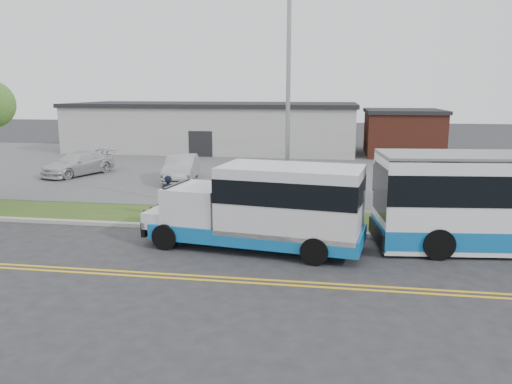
% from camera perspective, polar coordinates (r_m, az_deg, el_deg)
% --- Properties ---
extents(ground, '(140.00, 140.00, 0.00)m').
position_cam_1_polar(ground, '(19.10, -6.37, -5.23)').
color(ground, '#28282B').
rests_on(ground, ground).
extents(lane_line_north, '(70.00, 0.12, 0.01)m').
position_cam_1_polar(lane_line_north, '(15.62, -10.15, -9.21)').
color(lane_line_north, gold).
rests_on(lane_line_north, ground).
extents(lane_line_south, '(70.00, 0.12, 0.01)m').
position_cam_1_polar(lane_line_south, '(15.36, -10.52, -9.59)').
color(lane_line_south, gold).
rests_on(lane_line_south, ground).
extents(curb, '(80.00, 0.30, 0.15)m').
position_cam_1_polar(curb, '(20.10, -5.54, -4.13)').
color(curb, '#9E9B93').
rests_on(curb, ground).
extents(verge, '(80.00, 3.30, 0.10)m').
position_cam_1_polar(verge, '(21.79, -4.35, -2.93)').
color(verge, '#324A18').
rests_on(verge, ground).
extents(parking_lot, '(80.00, 25.00, 0.10)m').
position_cam_1_polar(parking_lot, '(35.38, 0.93, 2.73)').
color(parking_lot, '#4C4C4F').
rests_on(parking_lot, ground).
extents(commercial_building, '(25.40, 10.40, 4.35)m').
position_cam_1_polar(commercial_building, '(46.05, -4.74, 7.43)').
color(commercial_building, '#9E9E99').
rests_on(commercial_building, ground).
extents(brick_wing, '(6.30, 7.30, 3.90)m').
position_cam_1_polar(brick_wing, '(44.10, 16.39, 6.53)').
color(brick_wing, brown).
rests_on(brick_wing, ground).
extents(streetlight_near, '(0.35, 1.53, 9.50)m').
position_cam_1_polar(streetlight_near, '(20.43, 3.67, 10.81)').
color(streetlight_near, gray).
rests_on(streetlight_near, verge).
extents(shuttle_bus, '(8.03, 3.59, 2.98)m').
position_cam_1_polar(shuttle_bus, '(17.32, 1.52, -1.47)').
color(shuttle_bus, '#0E5DA0').
rests_on(shuttle_bus, ground).
extents(pedestrian, '(0.80, 0.74, 1.83)m').
position_cam_1_polar(pedestrian, '(21.76, -10.03, -0.49)').
color(pedestrian, black).
rests_on(pedestrian, verge).
extents(parked_car_a, '(2.41, 5.00, 1.58)m').
position_cam_1_polar(parked_car_a, '(30.39, -8.54, 2.74)').
color(parked_car_a, '#A1A3A8').
rests_on(parked_car_a, parking_lot).
extents(parked_car_b, '(3.75, 5.44, 1.46)m').
position_cam_1_polar(parked_car_b, '(34.17, -19.67, 3.06)').
color(parked_car_b, silver).
rests_on(parked_car_b, parking_lot).
extents(grocery_bag_left, '(0.32, 0.32, 0.32)m').
position_cam_1_polar(grocery_bag_left, '(21.79, -10.92, -2.54)').
color(grocery_bag_left, white).
rests_on(grocery_bag_left, verge).
extents(grocery_bag_right, '(0.32, 0.32, 0.32)m').
position_cam_1_polar(grocery_bag_right, '(22.06, -9.02, -2.30)').
color(grocery_bag_right, white).
rests_on(grocery_bag_right, verge).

